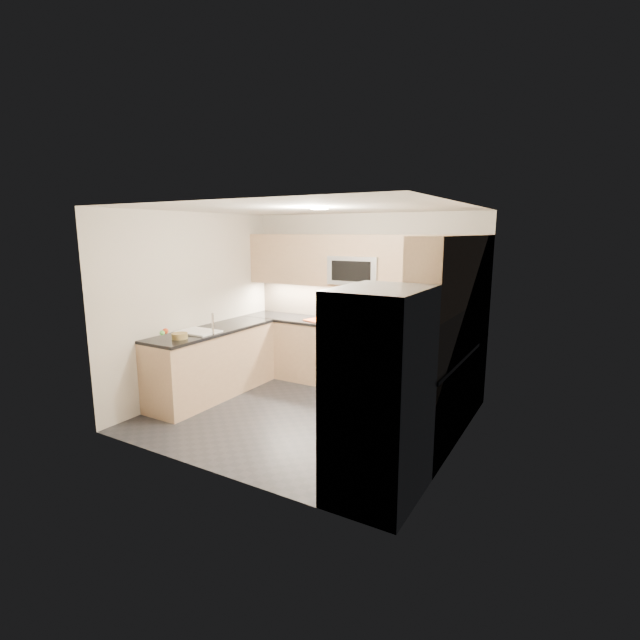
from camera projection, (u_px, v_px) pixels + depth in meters
The scene contains 36 objects.
floor at pixel (306, 416), 5.72m from camera, with size 3.60×3.20×0.00m, color #242429.
ceiling at pixel (304, 208), 5.25m from camera, with size 3.60×3.20×0.02m, color beige.
wall_back at pixel (363, 300), 6.84m from camera, with size 3.60×0.02×2.50m, color #BBB2A3.
wall_front at pixel (210, 344), 4.12m from camera, with size 3.60×0.02×2.50m, color #BBB2A3.
wall_left at pixel (194, 305), 6.37m from camera, with size 0.02×3.20×2.50m, color #BBB2A3.
wall_right at pixel (459, 333), 4.59m from camera, with size 0.02×3.20×2.50m, color #BBB2A3.
base_cab_back_left at pixel (291, 347), 7.27m from camera, with size 1.42×0.60×0.90m, color tan.
base_cab_back_right at pixel (426, 368), 6.19m from camera, with size 1.42×0.60×0.90m, color tan.
base_cab_right at pixel (430, 399), 5.02m from camera, with size 0.60×1.70×0.90m, color tan.
base_cab_peninsula at pixel (213, 364), 6.37m from camera, with size 0.60×2.00×0.90m, color tan.
countertop_back_left at pixel (290, 318), 7.19m from camera, with size 1.42×0.63×0.04m, color black.
countertop_back_right at pixel (428, 333), 6.11m from camera, with size 1.42×0.63×0.04m, color black.
countertop_right at pixel (432, 358), 4.93m from camera, with size 0.63×1.70×0.04m, color black.
countertop_peninsula at pixel (212, 330), 6.29m from camera, with size 0.63×2.00×0.04m, color black.
upper_cab_back at pixel (358, 261), 6.58m from camera, with size 3.60×0.35×0.75m, color tan.
upper_cab_right at pixel (451, 272), 4.80m from camera, with size 0.35×1.95×0.75m, color tan.
backsplash_back at pixel (362, 303), 6.85m from camera, with size 3.60×0.01×0.51m, color tan.
backsplash_right at pixel (468, 330), 4.98m from camera, with size 0.01×2.30×0.51m, color tan.
gas_range at pixel (352, 357), 6.71m from camera, with size 0.76×0.65×0.91m, color #9EA0A6.
range_cooktop at pixel (353, 326), 6.63m from camera, with size 0.76×0.65×0.03m, color black.
oven_door_glass at pixel (342, 362), 6.43m from camera, with size 0.62×0.02×0.45m, color black.
oven_handle at pixel (341, 344), 6.37m from camera, with size 0.02×0.02×0.60m, color #B2B5BA.
microwave at pixel (357, 270), 6.59m from camera, with size 0.76×0.40×0.40m, color #AAACB2.
microwave_door at pixel (351, 271), 6.41m from camera, with size 0.60×0.01×0.28m, color black.
refrigerator at pixel (380, 395), 3.85m from camera, with size 0.70×0.90×1.80m, color #93969A.
fridge_handle_left at pixel (330, 388), 3.87m from camera, with size 0.02×0.02×1.20m, color #B2B5BA.
fridge_handle_right at pixel (350, 377), 4.18m from camera, with size 0.02×0.02×1.20m, color #B2B5BA.
sink_basin at pixel (199, 337), 6.08m from camera, with size 0.52×0.38×0.16m, color white.
faucet at pixel (213, 324), 5.92m from camera, with size 0.03×0.03×0.28m, color silver.
utensil_bowl at pixel (437, 329), 5.89m from camera, with size 0.30×0.30×0.17m, color #54C561.
cutting_board at pixel (321, 321), 6.82m from camera, with size 0.45×0.32×0.01m, color #C54212.
fruit_basket at pixel (180, 336), 5.70m from camera, with size 0.19×0.19×0.07m, color olive.
fruit_apple at pixel (165, 331), 5.60m from camera, with size 0.07×0.07×0.07m, color #BB3515.
fruit_pear at pixel (162, 333), 5.50m from camera, with size 0.06×0.06×0.06m, color #56B04B.
dish_towel_check at pixel (333, 355), 6.43m from camera, with size 0.17×0.01×0.31m, color silver.
dish_towel_blue at pixel (353, 358), 6.28m from camera, with size 0.17×0.01×0.32m, color navy.
Camera 1 is at (2.87, -4.57, 2.24)m, focal length 26.00 mm.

